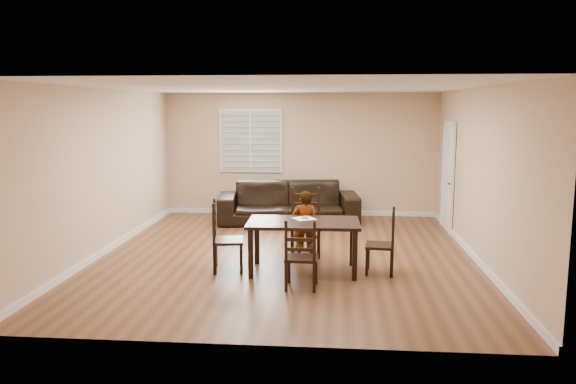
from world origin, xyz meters
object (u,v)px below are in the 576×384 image
object	(u,v)px
chair_right	(388,244)
child	(305,226)
dining_table	(303,227)
donut	(305,217)
chair_left	(219,239)
chair_far	(301,259)
sofa	(288,202)
chair_near	(305,224)

from	to	relation	value
chair_right	child	size ratio (longest dim) A/B	0.86
dining_table	donut	world-z (taller)	donut
child	chair_left	bearing A→B (deg)	23.06
chair_far	chair_right	distance (m)	1.49
chair_left	dining_table	bearing A→B (deg)	-97.95
chair_left	chair_far	bearing A→B (deg)	-132.95
chair_far	sofa	distance (m)	4.40
chair_far	chair_left	bearing A→B (deg)	-31.05
chair_near	sofa	distance (m)	2.53
chair_right	sofa	size ratio (longest dim) A/B	0.33
donut	sofa	world-z (taller)	sofa
child	donut	bearing A→B (deg)	89.84
dining_table	chair_far	bearing A→B (deg)	-90.41
chair_near	donut	distance (m)	0.91
dining_table	chair_far	distance (m)	0.88
chair_left	donut	bearing A→B (deg)	-89.75
child	donut	size ratio (longest dim) A/B	10.50
chair_far	donut	bearing A→B (deg)	-88.41
dining_table	child	size ratio (longest dim) A/B	1.46
child	chair_near	bearing A→B (deg)	-92.52
dining_table	chair_near	bearing A→B (deg)	90.22
chair_left	donut	size ratio (longest dim) A/B	9.82
chair_near	dining_table	bearing A→B (deg)	-91.51
chair_left	chair_right	xyz separation A→B (m)	(2.46, 0.06, -0.04)
chair_near	chair_left	xyz separation A→B (m)	(-1.21, -1.09, -0.02)
chair_far	child	world-z (taller)	child
chair_right	chair_far	bearing A→B (deg)	-47.91
chair_far	chair_right	size ratio (longest dim) A/B	0.99
chair_left	sofa	distance (m)	3.64
sofa	chair_right	bearing A→B (deg)	-70.37
chair_far	child	distance (m)	1.44
chair_near	chair_right	size ratio (longest dim) A/B	1.14
chair_near	chair_left	bearing A→B (deg)	-140.99
dining_table	donut	distance (m)	0.21
chair_left	chair_right	distance (m)	2.46
chair_near	sofa	xyz separation A→B (m)	(-0.49, 2.48, -0.07)
donut	sofa	size ratio (longest dim) A/B	0.04
chair_right	dining_table	bearing A→B (deg)	-82.82
chair_near	chair_far	size ratio (longest dim) A/B	1.15
chair_near	child	world-z (taller)	child
chair_left	sofa	bearing A→B (deg)	-21.43
chair_near	chair_right	distance (m)	1.62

